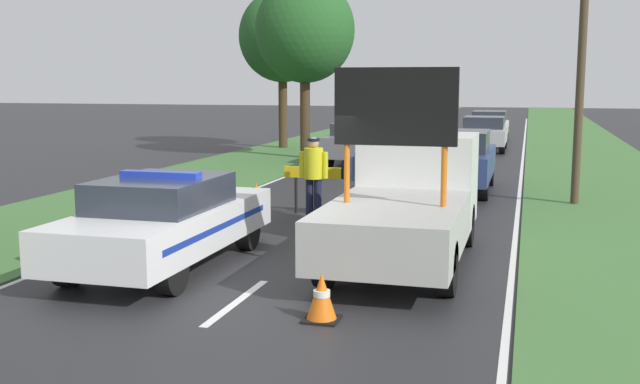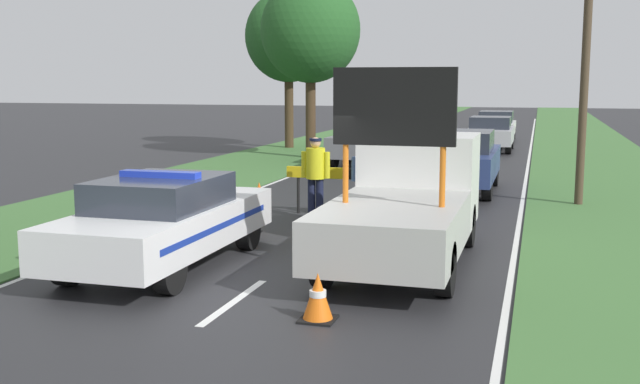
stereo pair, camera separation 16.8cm
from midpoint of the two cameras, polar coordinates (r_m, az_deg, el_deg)
name	(u,v)px [view 1 (the left image)]	position (r m, az deg, el deg)	size (l,w,h in m)	color
ground_plane	(258,286)	(11.25, -5.16, -7.14)	(160.00, 160.00, 0.00)	#28282B
lane_markings	(427,159)	(29.50, 7.96, 2.50)	(7.34, 68.21, 0.01)	silver
grass_verge_left	(287,153)	(31.86, -2.68, 3.02)	(4.71, 120.00, 0.03)	#427038
grass_verge_right	(589,161)	(30.36, 19.67, 2.27)	(4.71, 120.00, 0.03)	#427038
police_car	(166,220)	(12.46, -12.07, -2.10)	(1.92, 4.92, 1.59)	white
work_truck	(408,201)	(12.73, 6.31, -0.65)	(2.04, 5.31, 3.22)	white
road_barrier	(341,177)	(16.87, 1.36, 1.18)	(2.69, 0.08, 1.08)	black
police_officer	(314,171)	(16.37, -0.79, 1.63)	(0.65, 0.41, 1.81)	#191E38
pedestrian_civilian	(363,175)	(16.28, 3.00, 1.28)	(0.60, 0.38, 1.68)	#232326
traffic_cone_near_police	(326,227)	(13.83, 0.14, -2.67)	(0.51, 0.51, 0.71)	black
traffic_cone_centre_front	(322,297)	(9.56, -0.38, -8.00)	(0.45, 0.45, 0.62)	black
traffic_cone_near_truck	(256,192)	(18.85, -5.14, -0.02)	(0.37, 0.37, 0.51)	black
traffic_cone_behind_barrier	(245,217)	(14.96, -6.08, -1.91)	(0.50, 0.50, 0.69)	black
traffic_cone_lane_edge	(395,211)	(16.06, 5.44, -1.49)	(0.37, 0.37, 0.52)	black
queued_car_hatch_blue	(456,160)	(20.87, 10.13, 2.44)	(1.90, 4.60, 1.68)	navy
queued_car_suv_grey	(360,142)	(27.09, 2.85, 3.81)	(1.87, 4.28, 1.54)	slate
queued_car_sedan_silver	(484,133)	(33.52, 12.24, 4.42)	(1.90, 4.20, 1.50)	#B2B2B7
queued_car_van_white	(489,126)	(39.22, 12.64, 4.96)	(1.84, 4.30, 1.52)	silver
roadside_tree_near_right	(305,31)	(29.56, -1.33, 12.18)	(3.86, 3.86, 7.00)	#42301E
roadside_tree_mid_left	(282,37)	(34.10, -3.03, 11.73)	(3.89, 3.89, 7.05)	#42301E
utility_pole	(581,64)	(19.24, 19.05, 9.24)	(1.20, 0.20, 6.64)	#473828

